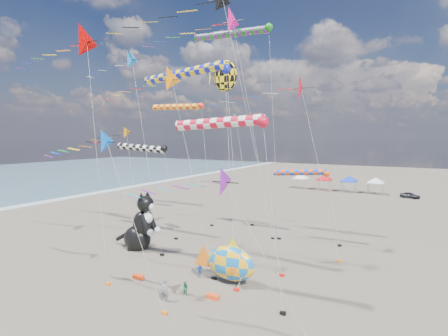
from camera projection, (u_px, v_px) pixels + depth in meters
ground at (102, 325)px, 20.97m from camera, size 260.00×260.00×0.00m
delta_kite_0 at (222, 121)px, 45.32m from camera, size 9.96×1.96×14.57m
delta_kite_1 at (221, 185)px, 19.19m from camera, size 10.89×1.70×9.86m
delta_kite_2 at (74, 42)px, 26.30m from camera, size 11.28×2.76×19.98m
delta_kite_3 at (293, 89)px, 32.22m from camera, size 13.69×2.67×17.28m
delta_kite_4 at (112, 136)px, 40.62m from camera, size 8.78×1.50×12.58m
delta_kite_5 at (161, 84)px, 28.69m from camera, size 11.55×2.12×16.97m
delta_kite_6 at (128, 60)px, 33.33m from camera, size 9.17×2.00×19.89m
delta_kite_7 at (231, 24)px, 38.96m from camera, size 17.18×3.11×25.66m
delta_kite_8 at (102, 147)px, 23.76m from camera, size 10.48×1.75×11.87m
delta_kite_9 at (224, 5)px, 28.88m from camera, size 16.26×2.75×23.77m
windsock_0 at (234, 34)px, 39.17m from camera, size 10.98×0.88×23.31m
windsock_1 at (144, 148)px, 39.70m from camera, size 8.38×0.78×10.38m
windsock_2 at (303, 173)px, 37.21m from camera, size 7.39×0.70×7.82m
windsock_3 at (180, 107)px, 45.13m from camera, size 9.15×0.78×15.53m
windsock_4 at (224, 124)px, 23.16m from camera, size 8.08×0.75×12.58m
windsock_5 at (187, 74)px, 29.87m from camera, size 10.19×0.82×17.11m
angelfish_kite at (223, 78)px, 29.68m from camera, size 3.74×3.02×17.72m
cat_inflatable at (139, 221)px, 34.70m from camera, size 4.49×2.43×5.90m
fish_inflatable at (230, 263)px, 26.81m from camera, size 5.40×2.14×3.66m
person_adult at (165, 290)px, 23.87m from camera, size 0.67×0.56×1.56m
child_green at (185, 289)px, 24.78m from camera, size 0.49×0.38×1.01m
child_blue at (200, 271)px, 27.98m from camera, size 0.71×0.44×1.12m
kite_bag_0 at (236, 265)px, 30.39m from camera, size 0.90×0.44×0.30m
kite_bag_1 at (213, 297)px, 24.33m from camera, size 0.90×0.44×0.30m
kite_bag_2 at (138, 277)px, 27.75m from camera, size 0.90×0.44×0.30m
tent_row at (336, 176)px, 72.10m from camera, size 19.20×4.20×3.80m
parked_car at (410, 195)px, 63.97m from camera, size 3.56×2.40×1.13m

